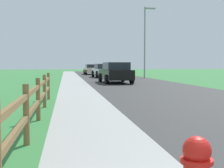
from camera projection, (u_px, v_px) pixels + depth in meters
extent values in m
plane|color=#377B3D|center=(84.00, 81.00, 26.15)|extent=(120.00, 120.00, 0.00)
cube|color=#343434|center=(120.00, 79.00, 28.66)|extent=(7.00, 66.00, 0.01)
cube|color=#9F9F9C|center=(50.00, 80.00, 27.67)|extent=(6.00, 66.00, 0.01)
cube|color=#377B3D|center=(33.00, 80.00, 27.44)|extent=(5.00, 66.00, 0.00)
cylinder|color=red|center=(197.00, 161.00, 2.47)|extent=(0.27, 0.27, 0.03)
sphere|color=red|center=(197.00, 150.00, 2.46)|extent=(0.23, 0.23, 0.23)
cube|color=#A91511|center=(197.00, 141.00, 2.46)|extent=(0.04, 0.04, 0.04)
cylinder|color=brown|center=(26.00, 115.00, 5.29)|extent=(0.11, 0.11, 1.08)
cylinder|color=brown|center=(38.00, 99.00, 7.61)|extent=(0.11, 0.11, 1.08)
cylinder|color=brown|center=(45.00, 91.00, 9.92)|extent=(0.11, 0.11, 1.08)
cylinder|color=brown|center=(48.00, 86.00, 12.23)|extent=(0.11, 0.11, 1.08)
cube|color=brown|center=(33.00, 108.00, 6.45)|extent=(0.07, 11.73, 0.09)
cube|color=brown|center=(33.00, 91.00, 6.43)|extent=(0.07, 11.73, 0.09)
cube|color=black|center=(115.00, 74.00, 23.21)|extent=(2.06, 4.72, 0.72)
cube|color=#1E232B|center=(116.00, 66.00, 22.88)|extent=(1.74, 2.56, 0.55)
cylinder|color=black|center=(132.00, 79.00, 22.00)|extent=(0.25, 0.70, 0.69)
cylinder|color=black|center=(107.00, 79.00, 21.64)|extent=(0.25, 0.70, 0.69)
cylinder|color=black|center=(123.00, 77.00, 24.82)|extent=(0.25, 0.70, 0.69)
cylinder|color=black|center=(100.00, 78.00, 24.46)|extent=(0.25, 0.70, 0.69)
cube|color=white|center=(103.00, 72.00, 32.92)|extent=(2.17, 4.49, 0.62)
cube|color=#1E232B|center=(103.00, 66.00, 32.93)|extent=(1.79, 2.30, 0.54)
cylinder|color=black|center=(115.00, 74.00, 31.83)|extent=(0.27, 0.76, 0.74)
cylinder|color=black|center=(97.00, 74.00, 31.41)|extent=(0.27, 0.76, 0.74)
cylinder|color=black|center=(109.00, 74.00, 34.46)|extent=(0.27, 0.76, 0.74)
cylinder|color=black|center=(93.00, 74.00, 34.05)|extent=(0.27, 0.76, 0.74)
cube|color=#C6B793|center=(92.00, 70.00, 42.38)|extent=(1.97, 4.94, 0.67)
cube|color=#1E232B|center=(92.00, 66.00, 42.21)|extent=(1.69, 2.47, 0.46)
cylinder|color=black|center=(100.00, 72.00, 41.07)|extent=(0.24, 0.69, 0.68)
cylinder|color=black|center=(86.00, 72.00, 40.74)|extent=(0.24, 0.69, 0.68)
cylinder|color=black|center=(97.00, 72.00, 44.05)|extent=(0.24, 0.69, 0.68)
cylinder|color=black|center=(84.00, 72.00, 43.73)|extent=(0.24, 0.69, 0.68)
cylinder|color=gray|center=(145.00, 43.00, 31.08)|extent=(0.14, 0.14, 7.27)
cube|color=#999999|center=(150.00, 8.00, 30.94)|extent=(1.10, 0.20, 0.14)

